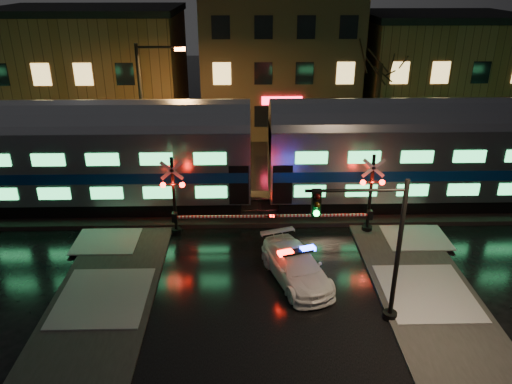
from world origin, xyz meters
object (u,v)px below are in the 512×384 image
crossing_signal_left (182,204)px  streetlight (147,106)px  police_car (296,266)px  traffic_light (374,250)px  crossing_signal_right (363,202)px

crossing_signal_left → streetlight: bearing=111.1°
police_car → traffic_light: size_ratio=0.88×
police_car → traffic_light: traffic_light is taller
police_car → crossing_signal_right: size_ratio=0.86×
crossing_signal_left → traffic_light: 10.28m
crossing_signal_right → police_car: bearing=-131.6°
police_car → streetlight: 13.93m
crossing_signal_right → crossing_signal_left: 8.82m
crossing_signal_right → streetlight: size_ratio=0.69×
crossing_signal_left → crossing_signal_right: bearing=0.0°
crossing_signal_left → streetlight: (-2.58, 6.70, 3.15)m
crossing_signal_right → streetlight: streetlight is taller
crossing_signal_left → traffic_light: traffic_light is taller
crossing_signal_left → traffic_light: (7.59, -6.79, 1.35)m
streetlight → crossing_signal_left: bearing=-68.9°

